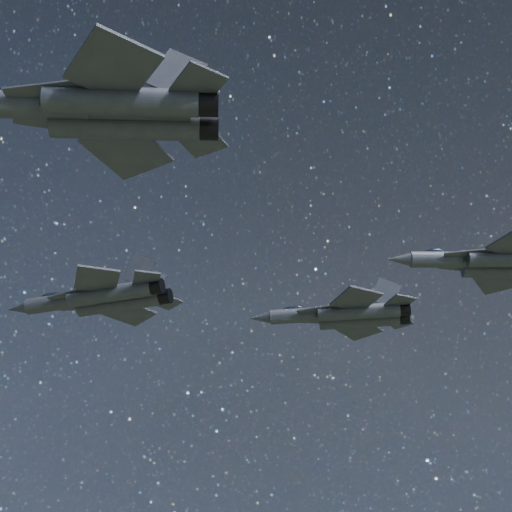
# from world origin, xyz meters

# --- Properties ---
(jet_lead) EXTENTS (18.01, 12.86, 4.60)m
(jet_lead) POSITION_xyz_m (-19.79, 5.56, 156.09)
(jet_lead) COLOR #353842
(jet_left) EXTENTS (17.83, 12.35, 4.48)m
(jet_left) POSITION_xyz_m (2.00, 18.41, 157.32)
(jet_left) COLOR #353842
(jet_right) EXTENTS (20.04, 13.41, 5.07)m
(jet_right) POSITION_xyz_m (-6.03, -21.82, 153.24)
(jet_right) COLOR #353842
(jet_slot) EXTENTS (15.35, 10.33, 3.87)m
(jet_slot) POSITION_xyz_m (17.07, 3.93, 152.81)
(jet_slot) COLOR #353842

